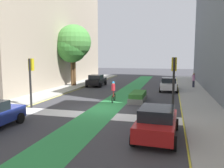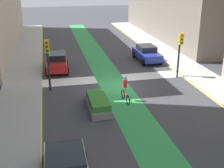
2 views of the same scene
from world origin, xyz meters
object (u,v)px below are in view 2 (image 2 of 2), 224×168
at_px(traffic_signal_near_right, 48,56).
at_px(traffic_signal_near_left, 180,47).
at_px(cyclist_in_lane, 125,88).
at_px(median_planter, 98,103).
at_px(car_blue_left_near, 147,53).
at_px(car_red_right_near, 57,62).

relative_size(traffic_signal_near_right, traffic_signal_near_left, 1.03).
bearing_deg(cyclist_in_lane, traffic_signal_near_left, -146.30).
height_order(traffic_signal_near_right, median_planter, traffic_signal_near_right).
bearing_deg(car_blue_left_near, car_red_right_near, 7.23).
xyz_separation_m(cyclist_in_lane, median_planter, (2.07, 0.86, -0.57)).
xyz_separation_m(traffic_signal_near_right, car_red_right_near, (-0.77, -5.12, -2.00)).
distance_m(car_red_right_near, car_blue_left_near, 9.12).
xyz_separation_m(traffic_signal_near_left, median_planter, (7.75, 4.65, -2.33)).
distance_m(car_red_right_near, cyclist_in_lane, 9.22).
bearing_deg(cyclist_in_lane, median_planter, 22.63).
height_order(traffic_signal_near_left, median_planter, traffic_signal_near_left).
bearing_deg(traffic_signal_near_left, car_red_right_near, -23.50).
height_order(traffic_signal_near_left, car_red_right_near, traffic_signal_near_left).
bearing_deg(traffic_signal_near_right, traffic_signal_near_left, -175.92).
xyz_separation_m(traffic_signal_near_right, car_blue_left_near, (-9.82, -6.27, -2.00)).
height_order(traffic_signal_near_right, cyclist_in_lane, traffic_signal_near_right).
height_order(traffic_signal_near_left, cyclist_in_lane, traffic_signal_near_left).
relative_size(traffic_signal_near_left, car_red_right_near, 0.91).
relative_size(car_blue_left_near, cyclist_in_lane, 2.29).
bearing_deg(car_red_right_near, traffic_signal_near_left, 156.50).
bearing_deg(car_blue_left_near, traffic_signal_near_left, 99.92).
relative_size(car_red_right_near, car_blue_left_near, 1.01).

